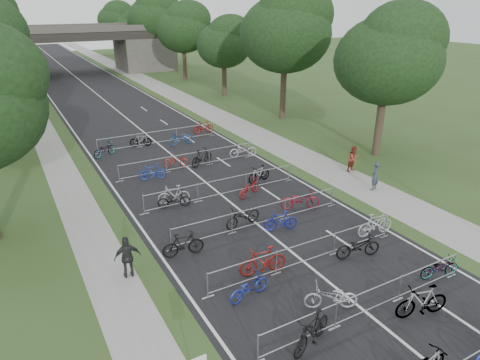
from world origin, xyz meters
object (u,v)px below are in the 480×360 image
object	(u,v)px
pedestrian_a	(375,176)
pedestrian_b	(354,159)
pedestrian_c	(128,257)
overpass_bridge	(69,50)

from	to	relation	value
pedestrian_a	pedestrian_b	distance (m)	2.99
pedestrian_a	pedestrian_c	bearing A→B (deg)	-14.85
pedestrian_a	pedestrian_b	bearing A→B (deg)	-129.69
pedestrian_b	pedestrian_c	bearing A→B (deg)	-172.24
pedestrian_c	pedestrian_a	bearing A→B (deg)	-168.02
pedestrian_b	pedestrian_a	bearing A→B (deg)	-116.51
overpass_bridge	pedestrian_b	distance (m)	51.59
overpass_bridge	pedestrian_b	bearing A→B (deg)	-79.71
overpass_bridge	pedestrian_b	size ratio (longest dim) A/B	18.15
overpass_bridge	pedestrian_b	xyz separation A→B (m)	(9.20, -50.69, -2.68)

